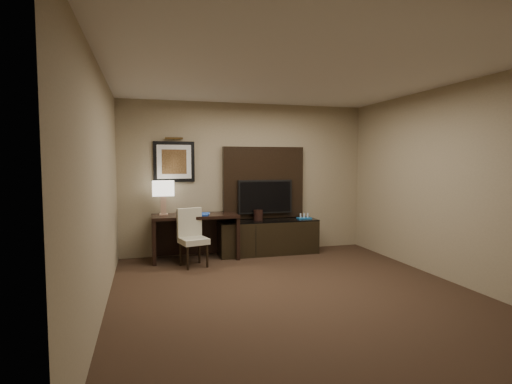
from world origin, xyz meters
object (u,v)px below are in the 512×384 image
object	(u,v)px
desk	(195,237)
tv	(265,197)
credenza	(268,237)
ice_bucket	(258,215)
minibar_tray	(304,216)
desk_chair	(194,240)
desk_phone	(183,212)
table_lamp	(163,197)

from	to	relation	value
desk	tv	size ratio (longest dim) A/B	1.43
desk	credenza	size ratio (longest dim) A/B	0.80
credenza	ice_bucket	xyz separation A→B (m)	(-0.17, 0.03, 0.40)
credenza	minibar_tray	world-z (taller)	minibar_tray
tv	minibar_tray	world-z (taller)	tv
credenza	minibar_tray	xyz separation A→B (m)	(0.68, -0.02, 0.35)
tv	desk_chair	distance (m)	1.64
desk	tv	world-z (taller)	tv
desk	ice_bucket	world-z (taller)	ice_bucket
ice_bucket	desk_phone	bearing A→B (deg)	-174.04
credenza	tv	distance (m)	0.73
tv	minibar_tray	distance (m)	0.80
desk_chair	desk_phone	size ratio (longest dim) A/B	4.24
credenza	minibar_tray	size ratio (longest dim) A/B	6.97
tv	table_lamp	size ratio (longest dim) A/B	1.63
desk_chair	desk_phone	bearing A→B (deg)	92.54
desk_chair	table_lamp	distance (m)	0.96
desk	minibar_tray	bearing A→B (deg)	1.28
ice_bucket	table_lamp	bearing A→B (deg)	179.71
tv	desk_chair	bearing A→B (deg)	-154.40
ice_bucket	tv	bearing A→B (deg)	33.79
credenza	ice_bucket	distance (m)	0.44
desk	desk_chair	bearing A→B (deg)	-99.87
tv	desk_chair	world-z (taller)	tv
table_lamp	minibar_tray	distance (m)	2.54
desk_phone	minibar_tray	xyz separation A→B (m)	(2.20, 0.09, -0.15)
credenza	table_lamp	xyz separation A→B (m)	(-1.82, 0.04, 0.76)
table_lamp	ice_bucket	bearing A→B (deg)	-0.29
desk_chair	ice_bucket	bearing A→B (deg)	9.76
table_lamp	credenza	bearing A→B (deg)	-1.35
minibar_tray	table_lamp	bearing A→B (deg)	178.63
tv	table_lamp	world-z (taller)	table_lamp
credenza	ice_bucket	world-z (taller)	ice_bucket
minibar_tray	desk_phone	bearing A→B (deg)	-177.70
table_lamp	desk_phone	xyz separation A→B (m)	(0.30, -0.15, -0.26)
desk_chair	table_lamp	bearing A→B (deg)	112.82
table_lamp	minibar_tray	world-z (taller)	table_lamp
credenza	desk_chair	world-z (taller)	desk_chair
desk_chair	desk_phone	distance (m)	0.58
desk	tv	distance (m)	1.45
ice_bucket	minibar_tray	xyz separation A→B (m)	(0.86, -0.05, -0.05)
ice_bucket	desk	bearing A→B (deg)	-175.72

